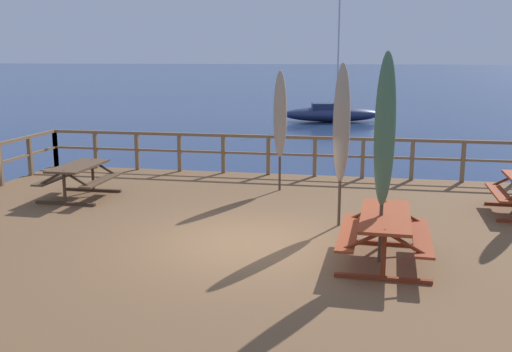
{
  "coord_description": "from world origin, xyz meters",
  "views": [
    {
      "loc": [
        2.03,
        -9.56,
        3.93
      ],
      "look_at": [
        0.0,
        0.92,
        1.75
      ],
      "focal_mm": 41.12,
      "sensor_mm": 36.0,
      "label": 1
    }
  ],
  "objects_px": {
    "patio_umbrella_tall_mid_right": "(385,131)",
    "sailboat_distant": "(331,113)",
    "picnic_table_mid_left": "(385,227)",
    "patio_umbrella_short_front": "(342,124)",
    "picnic_table_back_left": "(79,174)",
    "patio_umbrella_short_mid": "(280,115)"
  },
  "relations": [
    {
      "from": "picnic_table_back_left",
      "to": "patio_umbrella_tall_mid_right",
      "type": "bearing_deg",
      "value": -24.72
    },
    {
      "from": "picnic_table_mid_left",
      "to": "patio_umbrella_tall_mid_right",
      "type": "relative_size",
      "value": 0.64
    },
    {
      "from": "picnic_table_back_left",
      "to": "patio_umbrella_short_mid",
      "type": "xyz_separation_m",
      "value": [
        4.38,
        1.65,
        1.27
      ]
    },
    {
      "from": "patio_umbrella_short_mid",
      "to": "patio_umbrella_short_front",
      "type": "bearing_deg",
      "value": -60.5
    },
    {
      "from": "sailboat_distant",
      "to": "patio_umbrella_tall_mid_right",
      "type": "bearing_deg",
      "value": -84.68
    },
    {
      "from": "picnic_table_back_left",
      "to": "sailboat_distant",
      "type": "relative_size",
      "value": 0.22
    },
    {
      "from": "patio_umbrella_tall_mid_right",
      "to": "sailboat_distant",
      "type": "distance_m",
      "value": 27.35
    },
    {
      "from": "patio_umbrella_short_mid",
      "to": "patio_umbrella_short_front",
      "type": "xyz_separation_m",
      "value": [
        1.58,
        -2.78,
        0.13
      ]
    },
    {
      "from": "picnic_table_mid_left",
      "to": "patio_umbrella_tall_mid_right",
      "type": "height_order",
      "value": "patio_umbrella_tall_mid_right"
    },
    {
      "from": "picnic_table_back_left",
      "to": "picnic_table_mid_left",
      "type": "height_order",
      "value": "same"
    },
    {
      "from": "picnic_table_mid_left",
      "to": "picnic_table_back_left",
      "type": "bearing_deg",
      "value": 155.89
    },
    {
      "from": "picnic_table_mid_left",
      "to": "patio_umbrella_short_front",
      "type": "bearing_deg",
      "value": 113.14
    },
    {
      "from": "patio_umbrella_tall_mid_right",
      "to": "picnic_table_back_left",
      "type": "bearing_deg",
      "value": 155.28
    },
    {
      "from": "picnic_table_mid_left",
      "to": "patio_umbrella_tall_mid_right",
      "type": "xyz_separation_m",
      "value": [
        -0.07,
        -0.06,
        1.52
      ]
    },
    {
      "from": "picnic_table_back_left",
      "to": "picnic_table_mid_left",
      "type": "distance_m",
      "value": 7.41
    },
    {
      "from": "patio_umbrella_tall_mid_right",
      "to": "picnic_table_mid_left",
      "type": "bearing_deg",
      "value": 38.95
    },
    {
      "from": "patio_umbrella_short_mid",
      "to": "patio_umbrella_short_front",
      "type": "distance_m",
      "value": 3.2
    },
    {
      "from": "patio_umbrella_tall_mid_right",
      "to": "patio_umbrella_short_front",
      "type": "bearing_deg",
      "value": 110.8
    },
    {
      "from": "patio_umbrella_short_mid",
      "to": "sailboat_distant",
      "type": "height_order",
      "value": "sailboat_distant"
    },
    {
      "from": "picnic_table_mid_left",
      "to": "patio_umbrella_short_front",
      "type": "xyz_separation_m",
      "value": [
        -0.81,
        1.89,
        1.4
      ]
    },
    {
      "from": "picnic_table_mid_left",
      "to": "sailboat_distant",
      "type": "relative_size",
      "value": 0.27
    },
    {
      "from": "picnic_table_mid_left",
      "to": "patio_umbrella_tall_mid_right",
      "type": "distance_m",
      "value": 1.52
    }
  ]
}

